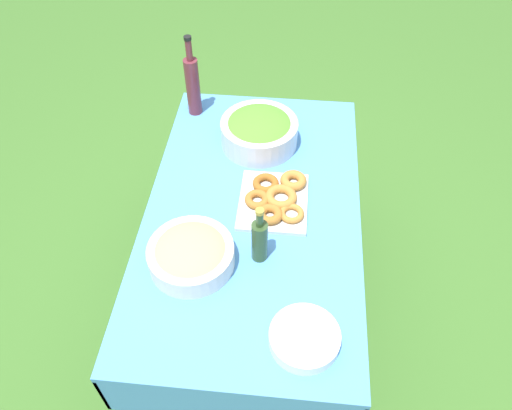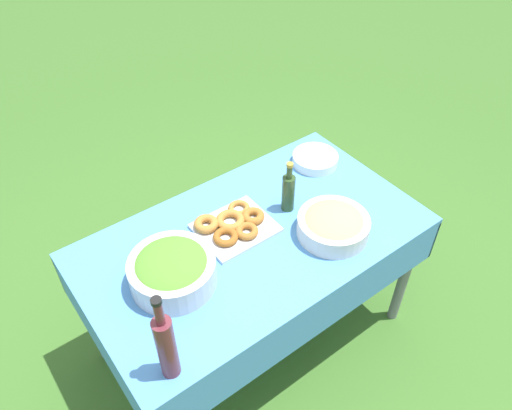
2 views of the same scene
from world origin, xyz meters
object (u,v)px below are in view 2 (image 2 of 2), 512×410
object	(u,v)px
pasta_bowl	(333,224)
plate_stack	(315,159)
donut_platter	(233,225)
wine_bottle	(166,345)
olive_oil_bottle	(288,191)
salad_bowl	(172,270)

from	to	relation	value
pasta_bowl	plate_stack	size ratio (longest dim) A/B	1.35
donut_platter	wine_bottle	distance (m)	0.69
olive_oil_bottle	wine_bottle	bearing A→B (deg)	25.04
donut_platter	salad_bowl	bearing A→B (deg)	15.66
plate_stack	olive_oil_bottle	size ratio (longest dim) A/B	0.89
salad_bowl	plate_stack	distance (m)	0.95
pasta_bowl	donut_platter	xyz separation A→B (m)	(0.32, -0.27, -0.03)
pasta_bowl	wine_bottle	size ratio (longest dim) A/B	0.78
donut_platter	plate_stack	world-z (taller)	donut_platter
plate_stack	olive_oil_bottle	xyz separation A→B (m)	(0.31, 0.17, 0.07)
olive_oil_bottle	plate_stack	bearing A→B (deg)	-151.70
salad_bowl	wine_bottle	xyz separation A→B (m)	(0.19, 0.32, 0.08)
pasta_bowl	plate_stack	world-z (taller)	pasta_bowl
plate_stack	salad_bowl	bearing A→B (deg)	13.80
salad_bowl	olive_oil_bottle	xyz separation A→B (m)	(-0.61, -0.06, 0.03)
plate_stack	wine_bottle	bearing A→B (deg)	25.97
salad_bowl	pasta_bowl	bearing A→B (deg)	165.15
donut_platter	pasta_bowl	bearing A→B (deg)	139.42
salad_bowl	donut_platter	xyz separation A→B (m)	(-0.34, -0.10, -0.05)
wine_bottle	plate_stack	bearing A→B (deg)	-154.03
plate_stack	pasta_bowl	bearing A→B (deg)	56.84
plate_stack	olive_oil_bottle	bearing A→B (deg)	28.30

